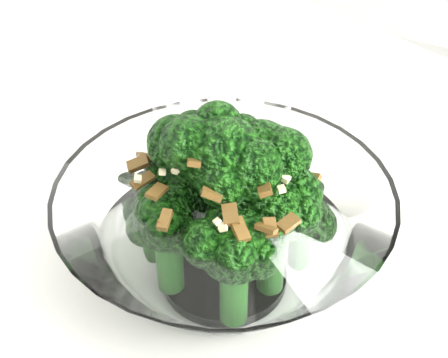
% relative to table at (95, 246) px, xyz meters
% --- Properties ---
extents(table, '(1.40, 1.15, 0.75)m').
position_rel_table_xyz_m(table, '(0.00, 0.00, 0.00)').
color(table, white).
rests_on(table, ground).
extents(broccoli_dish, '(0.22, 0.22, 0.13)m').
position_rel_table_xyz_m(broccoli_dish, '(0.15, -0.04, 0.12)').
color(broccoli_dish, white).
rests_on(broccoli_dish, table).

